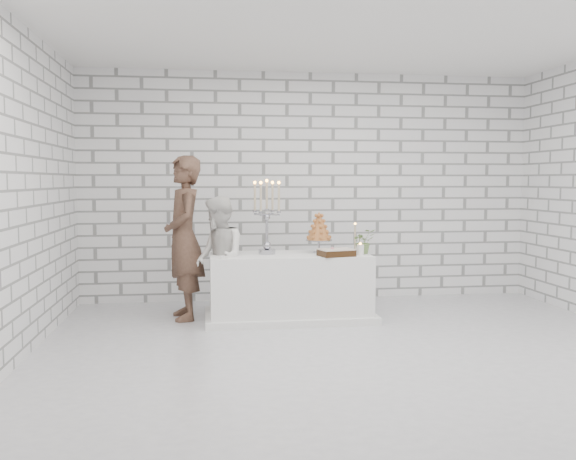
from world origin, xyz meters
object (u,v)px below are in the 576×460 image
object	(u,v)px
bride	(218,259)
cake_table	(290,287)
croquembouche	(319,232)
groom	(184,238)
candelabra	(267,217)

from	to	relation	value
bride	cake_table	bearing A→B (deg)	80.85
bride	croquembouche	bearing A→B (deg)	85.52
groom	croquembouche	bearing A→B (deg)	76.16
candelabra	croquembouche	size ratio (longest dim) A/B	1.77
bride	groom	bearing A→B (deg)	-125.02
cake_table	croquembouche	bearing A→B (deg)	15.05
bride	candelabra	world-z (taller)	candelabra
cake_table	bride	bearing A→B (deg)	-179.82
croquembouche	groom	bearing A→B (deg)	176.80
cake_table	croquembouche	size ratio (longest dim) A/B	3.74
groom	cake_table	bearing A→B (deg)	70.64
candelabra	bride	bearing A→B (deg)	-175.83
cake_table	candelabra	world-z (taller)	candelabra
groom	bride	distance (m)	0.48
bride	croquembouche	world-z (taller)	bride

